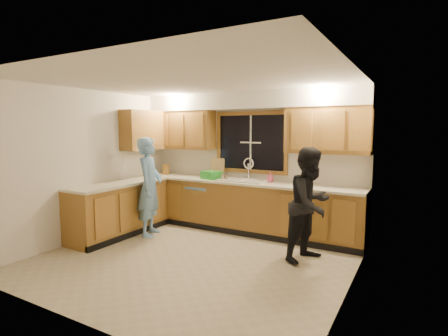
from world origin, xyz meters
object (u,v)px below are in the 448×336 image
object	(u,v)px
sink	(244,184)
dish_crate	(212,175)
stove	(93,216)
soap_bottle	(270,177)
man	(150,187)
dishwasher	(204,204)
woman	(310,204)
knife_block	(166,169)
bowl	(304,184)

from	to	relation	value
sink	dish_crate	size ratio (longest dim) A/B	2.77
stove	soap_bottle	world-z (taller)	soap_bottle
man	dish_crate	size ratio (longest dim) A/B	5.50
sink	dishwasher	size ratio (longest dim) A/B	1.05
woman	knife_block	xyz separation A→B (m)	(-3.23, 0.83, 0.23)
sink	woman	bearing A→B (deg)	-29.25
knife_block	dishwasher	bearing A→B (deg)	-8.61
dishwasher	stove	xyz separation A→B (m)	(-0.95, -1.81, 0.04)
dish_crate	dishwasher	bearing A→B (deg)	169.33
man	dish_crate	xyz separation A→B (m)	(0.67, 0.96, 0.14)
dishwasher	woman	size ratio (longest dim) A/B	0.51
stove	man	world-z (taller)	man
man	knife_block	distance (m)	1.16
bowl	sink	bearing A→B (deg)	-177.56
stove	dish_crate	size ratio (longest dim) A/B	2.90
knife_block	bowl	distance (m)	2.88
dishwasher	bowl	bearing A→B (deg)	1.80
man	knife_block	size ratio (longest dim) A/B	8.11
soap_bottle	bowl	world-z (taller)	soap_bottle
stove	woman	xyz separation A→B (m)	(3.24, 1.02, 0.35)
knife_block	bowl	size ratio (longest dim) A/B	0.89
sink	soap_bottle	size ratio (longest dim) A/B	4.89
man	woman	xyz separation A→B (m)	(2.75, 0.21, -0.05)
soap_bottle	dish_crate	bearing A→B (deg)	-171.19
stove	dish_crate	bearing A→B (deg)	56.92
knife_block	bowl	xyz separation A→B (m)	(2.88, 0.02, -0.08)
knife_block	soap_bottle	distance (m)	2.26
sink	soap_bottle	distance (m)	0.50
sink	woman	distance (m)	1.65
stove	bowl	world-z (taller)	bowl
stove	woman	world-z (taller)	woman
woman	bowl	xyz separation A→B (m)	(-0.35, 0.85, 0.15)
dishwasher	woman	xyz separation A→B (m)	(2.29, -0.79, 0.39)
man	soap_bottle	distance (m)	2.11
woman	soap_bottle	size ratio (longest dim) A/B	9.08
stove	man	size ratio (longest dim) A/B	0.53
woman	knife_block	size ratio (longest dim) A/B	7.59
stove	knife_block	bearing A→B (deg)	89.78
dishwasher	dish_crate	distance (m)	0.62
man	bowl	distance (m)	2.63
bowl	man	bearing A→B (deg)	-156.18
soap_bottle	sink	bearing A→B (deg)	-165.58
sink	woman	size ratio (longest dim) A/B	0.54
stove	knife_block	world-z (taller)	knife_block
dish_crate	soap_bottle	world-z (taller)	soap_bottle
woman	sink	bearing A→B (deg)	81.15
woman	dish_crate	xyz separation A→B (m)	(-2.08, 0.75, 0.19)
woman	soap_bottle	world-z (taller)	woman
dish_crate	soap_bottle	bearing A→B (deg)	8.81
sink	knife_block	xyz separation A→B (m)	(-1.79, 0.02, 0.16)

